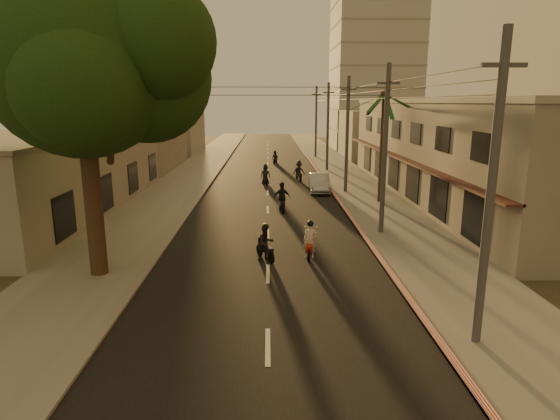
# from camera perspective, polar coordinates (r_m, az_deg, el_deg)

# --- Properties ---
(ground) EXTENTS (160.00, 160.00, 0.00)m
(ground) POSITION_cam_1_polar(r_m,az_deg,el_deg) (17.99, -1.50, -10.08)
(ground) COLOR #383023
(ground) RESTS_ON ground
(road) EXTENTS (10.00, 140.00, 0.02)m
(road) POSITION_cam_1_polar(r_m,az_deg,el_deg) (37.22, -1.50, 2.11)
(road) COLOR black
(road) RESTS_ON ground
(sidewalk_right) EXTENTS (5.00, 140.00, 0.12)m
(sidewalk_right) POSITION_cam_1_polar(r_m,az_deg,el_deg) (37.95, 9.91, 2.21)
(sidewalk_right) COLOR slate
(sidewalk_right) RESTS_ON ground
(sidewalk_left) EXTENTS (5.00, 140.00, 0.12)m
(sidewalk_left) POSITION_cam_1_polar(r_m,az_deg,el_deg) (37.97, -12.90, 2.08)
(sidewalk_left) COLOR slate
(sidewalk_left) RESTS_ON ground
(curb_stripe) EXTENTS (0.20, 60.00, 0.20)m
(curb_stripe) POSITION_cam_1_polar(r_m,az_deg,el_deg) (32.70, 7.47, 0.63)
(curb_stripe) COLOR red
(curb_stripe) RESTS_ON ground
(shophouse_row) EXTENTS (8.80, 34.20, 7.30)m
(shophouse_row) POSITION_cam_1_polar(r_m,az_deg,el_deg) (37.40, 20.54, 6.98)
(shophouse_row) COLOR gray
(shophouse_row) RESTS_ON ground
(left_building) EXTENTS (8.20, 24.20, 5.20)m
(left_building) POSITION_cam_1_polar(r_m,az_deg,el_deg) (33.91, -25.95, 4.16)
(left_building) COLOR gray
(left_building) RESTS_ON ground
(distant_tower) EXTENTS (12.10, 12.10, 28.00)m
(distant_tower) POSITION_cam_1_polar(r_m,az_deg,el_deg) (74.60, 11.47, 18.13)
(distant_tower) COLOR #B7B5B2
(distant_tower) RESTS_ON ground
(broadleaf_tree) EXTENTS (9.60, 8.70, 12.10)m
(broadleaf_tree) POSITION_cam_1_polar(r_m,az_deg,el_deg) (19.89, -21.91, 16.22)
(broadleaf_tree) COLOR black
(broadleaf_tree) RESTS_ON ground
(palm_tree) EXTENTS (5.00, 5.00, 8.20)m
(palm_tree) POSITION_cam_1_polar(r_m,az_deg,el_deg) (33.51, 12.60, 12.88)
(palm_tree) COLOR black
(palm_tree) RESTS_ON ground
(utility_poles) EXTENTS (1.20, 48.26, 9.00)m
(utility_poles) POSITION_cam_1_polar(r_m,az_deg,el_deg) (37.07, 8.29, 12.09)
(utility_poles) COLOR #38383A
(utility_poles) RESTS_ON ground
(filler_right) EXTENTS (8.00, 14.00, 6.00)m
(filler_right) POSITION_cam_1_polar(r_m,az_deg,el_deg) (63.24, 11.44, 9.10)
(filler_right) COLOR gray
(filler_right) RESTS_ON ground
(filler_left_near) EXTENTS (8.00, 14.00, 4.40)m
(filler_left_near) POSITION_cam_1_polar(r_m,az_deg,el_deg) (52.68, -17.05, 7.18)
(filler_left_near) COLOR gray
(filler_left_near) RESTS_ON ground
(filler_left_far) EXTENTS (8.00, 14.00, 7.00)m
(filler_left_far) POSITION_cam_1_polar(r_m,az_deg,el_deg) (70.06, -13.22, 9.78)
(filler_left_far) COLOR gray
(filler_left_far) RESTS_ON ground
(scooter_red) EXTENTS (0.81, 1.82, 1.80)m
(scooter_red) POSITION_cam_1_polar(r_m,az_deg,el_deg) (21.65, 3.69, -3.82)
(scooter_red) COLOR black
(scooter_red) RESTS_ON ground
(scooter_mid_a) EXTENTS (1.27, 1.61, 1.71)m
(scooter_mid_a) POSITION_cam_1_polar(r_m,az_deg,el_deg) (21.34, -1.75, -4.07)
(scooter_mid_a) COLOR black
(scooter_mid_a) RESTS_ON ground
(scooter_mid_b) EXTENTS (1.16, 2.03, 2.00)m
(scooter_mid_b) POSITION_cam_1_polar(r_m,az_deg,el_deg) (30.66, 0.23, 1.43)
(scooter_mid_b) COLOR black
(scooter_mid_b) RESTS_ON ground
(scooter_far_a) EXTENTS (1.02, 1.88, 1.86)m
(scooter_far_a) POSITION_cam_1_polar(r_m,az_deg,el_deg) (40.66, -1.79, 4.22)
(scooter_far_a) COLOR black
(scooter_far_a) RESTS_ON ground
(scooter_far_b) EXTENTS (1.39, 1.90, 1.88)m
(scooter_far_b) POSITION_cam_1_polar(r_m,az_deg,el_deg) (42.84, 2.32, 4.70)
(scooter_far_b) COLOR black
(scooter_far_b) RESTS_ON ground
(parked_car) EXTENTS (1.87, 4.55, 1.46)m
(parked_car) POSITION_cam_1_polar(r_m,az_deg,el_deg) (37.71, 4.80, 3.33)
(parked_car) COLOR #A3A6AB
(parked_car) RESTS_ON ground
(scooter_far_c) EXTENTS (0.95, 1.59, 1.58)m
(scooter_far_c) POSITION_cam_1_polar(r_m,az_deg,el_deg) (54.74, -0.61, 6.38)
(scooter_far_c) COLOR black
(scooter_far_c) RESTS_ON ground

